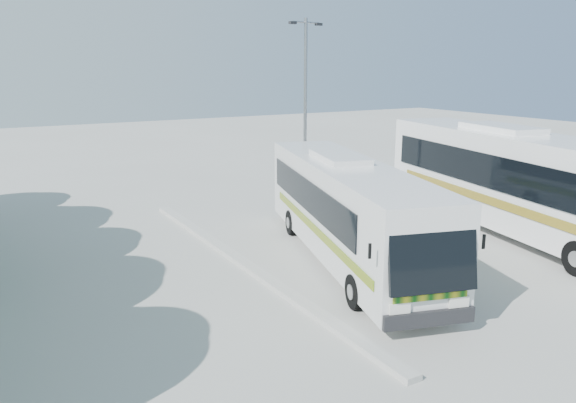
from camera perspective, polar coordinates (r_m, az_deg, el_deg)
ground at (r=17.62m, az=5.02°, el=-7.04°), size 100.00×100.00×0.00m
kerb_divider at (r=18.12m, az=-4.65°, el=-6.18°), size 0.40×16.00×0.15m
coach_main at (r=18.10m, az=6.13°, el=-0.73°), size 5.39×11.61×3.17m
coach_adjacent at (r=22.57m, az=22.33°, el=2.04°), size 5.24×13.83×3.76m
lamppost at (r=28.15m, az=1.77°, el=10.48°), size 2.05×0.56×8.41m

